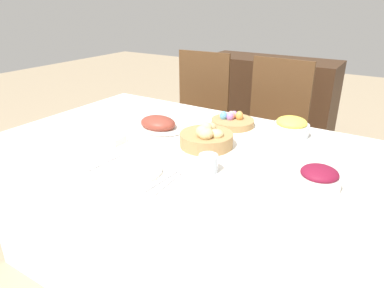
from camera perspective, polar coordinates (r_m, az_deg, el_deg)
The scene contains 16 objects.
ground_plane at distance 1.98m, azimuth 0.98°, elevation -20.26°, with size 12.00×12.00×0.00m, color tan.
dining_table at distance 1.75m, azimuth 1.07°, elevation -11.45°, with size 1.88×1.04×0.74m.
chair_far_left at distance 2.62m, azimuth 0.71°, elevation 4.56°, with size 0.44×0.44×1.00m.
chair_far_center at distance 2.38m, azimuth 12.87°, elevation 2.04°, with size 0.45×0.45×1.00m.
sideboard at distance 3.17m, azimuth 12.45°, elevation 5.81°, with size 1.12×0.44×0.89m.
bread_basket at distance 1.55m, azimuth 2.47°, elevation 1.13°, with size 0.24×0.24×0.12m.
egg_basket at distance 1.82m, azimuth 6.76°, elevation 3.79°, with size 0.22×0.22×0.08m.
ham_platter at distance 1.77m, azimuth -5.67°, elevation 3.31°, with size 0.30×0.21×0.07m.
pineapple_bowl at distance 1.73m, azimuth 16.19°, elevation 2.72°, with size 0.17×0.17×0.10m.
beet_salad_bowl at distance 1.29m, azimuth 20.37°, elevation -5.39°, with size 0.15×0.15×0.08m.
dinner_plate at distance 1.35m, azimuth -10.00°, elevation -4.44°, with size 0.24×0.24×0.01m.
fork at distance 1.45m, azimuth -14.27°, elevation -3.05°, with size 0.02×0.18×0.00m.
knife at distance 1.27m, azimuth -5.10°, elevation -6.19°, with size 0.02×0.18×0.00m.
spoon at distance 1.26m, azimuth -4.00°, elevation -6.55°, with size 0.02×0.18×0.00m.
drinking_cup at distance 1.32m, azimuth 2.73°, elevation -3.26°, with size 0.07×0.07×0.07m.
butter_dish at distance 1.65m, azimuth -13.36°, elevation 0.87°, with size 0.13×0.08×0.03m.
Camera 1 is at (0.74, -1.23, 1.36)m, focal length 32.00 mm.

